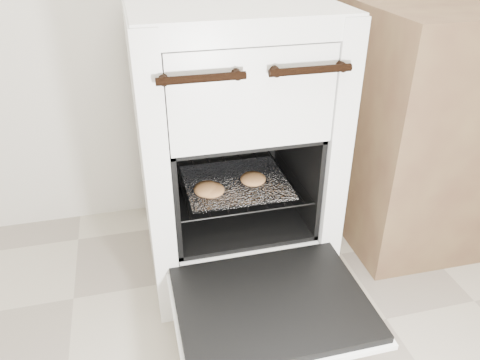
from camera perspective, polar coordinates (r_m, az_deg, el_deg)
name	(u,v)px	position (r m, az deg, el deg)	size (l,w,h in m)	color
stove	(230,147)	(1.62, -1.27, 4.07)	(0.60, 0.67, 0.93)	white
oven_door	(272,305)	(1.36, 3.86, -14.94)	(0.54, 0.42, 0.04)	black
oven_rack	(234,181)	(1.61, -0.70, -0.10)	(0.44, 0.42, 0.01)	black
foil_sheet	(236,182)	(1.59, -0.53, -0.27)	(0.34, 0.30, 0.01)	white
baked_rolls	(223,186)	(1.52, -2.05, -0.73)	(0.27, 0.14, 0.04)	tan
counter	(461,123)	(2.01, 25.31, 6.31)	(0.90, 0.60, 0.90)	brown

